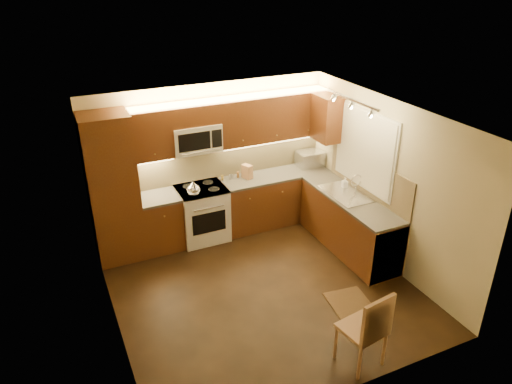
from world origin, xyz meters
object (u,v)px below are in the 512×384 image
sink (346,190)px  toaster_oven (310,159)px  stove (202,213)px  kettle (193,188)px  dining_chair (362,327)px  soap_bottle (345,183)px  knife_block (247,172)px  microwave (196,138)px

sink → toaster_oven: toaster_oven is taller
stove → toaster_oven: 2.14m
sink → kettle: bearing=156.7°
kettle → dining_chair: 3.36m
stove → toaster_oven: size_ratio=2.07×
kettle → toaster_oven: size_ratio=0.53×
dining_chair → toaster_oven: bearing=60.2°
soap_bottle → knife_block: bearing=145.3°
microwave → sink: bearing=-32.2°
toaster_oven → soap_bottle: bearing=-86.3°
stove → sink: 2.35m
sink → microwave: bearing=147.8°
microwave → knife_block: bearing=-3.5°
sink → knife_block: (-1.15, 1.21, 0.04)m
soap_bottle → stove: bearing=160.2°
toaster_oven → sink: bearing=-91.5°
stove → microwave: microwave is taller
toaster_oven → dining_chair: 3.77m
kettle → knife_block: bearing=12.9°
toaster_oven → soap_bottle: (0.04, -1.03, -0.04)m
microwave → knife_block: 1.10m
microwave → toaster_oven: (2.06, -0.03, -0.69)m
microwave → soap_bottle: size_ratio=4.22×
sink → soap_bottle: 0.22m
stove → sink: sink is taller
microwave → sink: 2.48m
knife_block → toaster_oven: bearing=-23.5°
kettle → sink: bearing=-25.0°
microwave → sink: (2.00, -1.26, -0.74)m
microwave → toaster_oven: size_ratio=1.71×
stove → dining_chair: size_ratio=0.91×
stove → soap_bottle: soap_bottle is taller
sink → soap_bottle: size_ratio=4.78×
stove → knife_block: knife_block is taller
microwave → kettle: microwave is taller
knife_block → dining_chair: size_ratio=0.23×
dining_chair → sink: bearing=51.7°
microwave → kettle: bearing=-119.6°
sink → knife_block: size_ratio=3.67×
toaster_oven → dining_chair: size_ratio=0.44×
sink → kettle: size_ratio=3.66×
stove → soap_bottle: 2.36m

